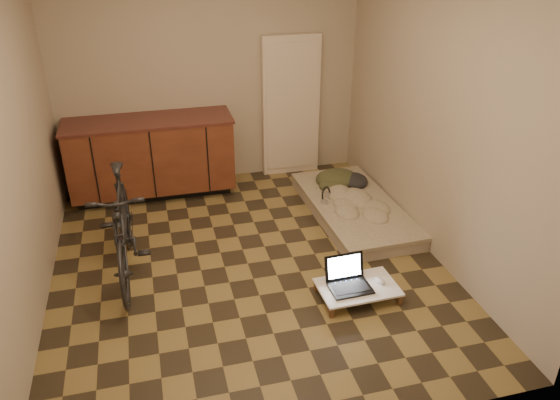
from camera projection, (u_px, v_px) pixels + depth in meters
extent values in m
cube|color=olive|center=(248.00, 263.00, 5.10)|extent=(3.50, 4.00, 0.00)
cube|color=tan|center=(210.00, 73.00, 6.22)|extent=(3.50, 0.00, 2.60)
cube|color=tan|center=(319.00, 265.00, 2.78)|extent=(3.50, 0.00, 2.60)
cube|color=tan|center=(16.00, 153.00, 4.11)|extent=(0.00, 4.00, 2.60)
cube|color=tan|center=(435.00, 115.00, 4.89)|extent=(0.00, 4.00, 2.60)
cube|color=black|center=(155.00, 188.00, 6.40)|extent=(1.70, 0.48, 0.10)
cube|color=#532417|center=(151.00, 155.00, 6.16)|extent=(1.80, 0.60, 0.78)
cube|color=#52241E|center=(147.00, 121.00, 5.98)|extent=(1.84, 0.62, 0.03)
cube|color=beige|center=(291.00, 106.00, 6.59)|extent=(0.70, 0.10, 1.70)
imported|color=black|center=(122.00, 222.00, 4.74)|extent=(0.52, 1.64, 1.05)
cube|color=#AC9D89|center=(353.00, 210.00, 5.91)|extent=(0.89, 1.79, 0.11)
cube|color=#BEAE92|center=(354.00, 204.00, 5.87)|extent=(0.91, 1.81, 0.04)
cube|color=brown|center=(332.00, 312.00, 4.39)|extent=(0.04, 0.04, 0.09)
cube|color=brown|center=(316.00, 286.00, 4.71)|extent=(0.04, 0.04, 0.09)
cube|color=brown|center=(400.00, 299.00, 4.54)|extent=(0.04, 0.04, 0.09)
cube|color=brown|center=(380.00, 275.00, 4.86)|extent=(0.04, 0.04, 0.09)
cube|color=white|center=(358.00, 287.00, 4.60)|extent=(0.68, 0.45, 0.02)
cube|color=black|center=(350.00, 288.00, 4.56)|extent=(0.35, 0.26, 0.02)
cube|color=black|center=(344.00, 266.00, 4.64)|extent=(0.35, 0.08, 0.22)
cube|color=white|center=(344.00, 266.00, 4.64)|extent=(0.29, 0.06, 0.18)
ellipsoid|color=silver|center=(380.00, 281.00, 4.64)|extent=(0.10, 0.12, 0.04)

